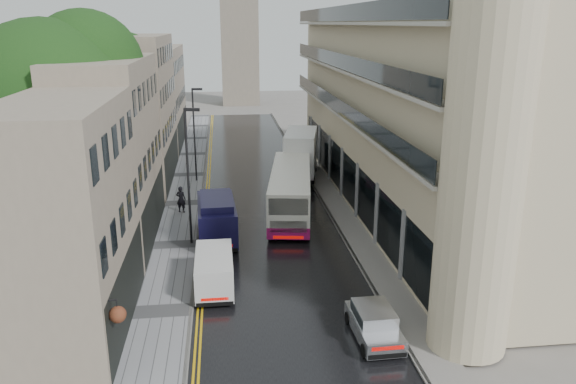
{
  "coord_description": "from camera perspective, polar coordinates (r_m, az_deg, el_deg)",
  "views": [
    {
      "loc": [
        -2.83,
        -13.18,
        13.05
      ],
      "look_at": [
        0.89,
        18.0,
        3.57
      ],
      "focal_mm": 35.0,
      "sensor_mm": 36.0,
      "label": 1
    }
  ],
  "objects": [
    {
      "name": "cream_bus",
      "position": [
        36.49,
        -1.77,
        -1.47
      ],
      "size": [
        4.36,
        11.95,
        3.19
      ],
      "primitive_type": null,
      "rotation": [
        0.0,
        0.0,
        -0.15
      ],
      "color": "silver",
      "rests_on": "road"
    },
    {
      "name": "pedestrian",
      "position": [
        40.46,
        -10.82,
        -0.73
      ],
      "size": [
        0.8,
        0.65,
        1.91
      ],
      "primitive_type": "imported",
      "rotation": [
        0.0,
        0.0,
        2.82
      ],
      "color": "black",
      "rests_on": "left_sidewalk"
    },
    {
      "name": "lamp_post_far",
      "position": [
        47.83,
        -9.49,
        5.68
      ],
      "size": [
        0.89,
        0.29,
        7.79
      ],
      "primitive_type": null,
      "rotation": [
        0.0,
        0.0,
        -0.11
      ],
      "color": "black",
      "rests_on": "left_sidewalk"
    },
    {
      "name": "tree_near",
      "position": [
        35.09,
        -22.79,
        5.47
      ],
      "size": [
        10.56,
        10.56,
        13.89
      ],
      "primitive_type": null,
      "color": "black",
      "rests_on": "ground"
    },
    {
      "name": "left_sidewalk",
      "position": [
        42.81,
        -10.52,
        -1.16
      ],
      "size": [
        2.7,
        85.0,
        0.12
      ],
      "primitive_type": "cube",
      "color": "gray",
      "rests_on": "ground"
    },
    {
      "name": "tree_far",
      "position": [
        47.61,
        -18.25,
        7.73
      ],
      "size": [
        9.24,
        9.24,
        12.46
      ],
      "primitive_type": null,
      "color": "black",
      "rests_on": "ground"
    },
    {
      "name": "modern_block",
      "position": [
        41.76,
        11.72,
        8.12
      ],
      "size": [
        8.0,
        40.0,
        14.0
      ],
      "primitive_type": null,
      "color": "#C0B18F",
      "rests_on": "ground"
    },
    {
      "name": "road",
      "position": [
        42.81,
        -2.69,
        -0.95
      ],
      "size": [
        9.0,
        85.0,
        0.02
      ],
      "primitive_type": "cube",
      "color": "black",
      "rests_on": "ground"
    },
    {
      "name": "silver_hatchback",
      "position": [
        23.64,
        7.85,
        -14.77
      ],
      "size": [
        1.77,
        3.86,
        1.43
      ],
      "primitive_type": null,
      "rotation": [
        0.0,
        0.0,
        0.02
      ],
      "color": "#B8B9BD",
      "rests_on": "road"
    },
    {
      "name": "right_sidewalk",
      "position": [
        43.49,
        4.43,
        -0.63
      ],
      "size": [
        1.8,
        85.0,
        0.12
      ],
      "primitive_type": "cube",
      "color": "slate",
      "rests_on": "ground"
    },
    {
      "name": "lamp_post_near",
      "position": [
        33.78,
        -10.11,
        1.41
      ],
      "size": [
        0.95,
        0.4,
        8.24
      ],
      "primitive_type": null,
      "rotation": [
        0.0,
        0.0,
        -0.22
      ],
      "color": "black",
      "rests_on": "left_sidewalk"
    },
    {
      "name": "old_shop_row",
      "position": [
        44.25,
        -15.43,
        7.03
      ],
      "size": [
        4.5,
        56.0,
        12.0
      ],
      "primitive_type": null,
      "color": "gray",
      "rests_on": "ground"
    },
    {
      "name": "white_lorry",
      "position": [
        46.67,
        -0.18,
        3.33
      ],
      "size": [
        4.08,
        8.56,
        4.32
      ],
      "primitive_type": null,
      "rotation": [
        0.0,
        0.0,
        -0.2
      ],
      "color": "white",
      "rests_on": "road"
    },
    {
      "name": "navy_van",
      "position": [
        33.37,
        -8.92,
        -3.72
      ],
      "size": [
        2.52,
        5.77,
        2.9
      ],
      "primitive_type": null,
      "rotation": [
        0.0,
        0.0,
        0.04
      ],
      "color": "#110E34",
      "rests_on": "road"
    },
    {
      "name": "white_van",
      "position": [
        27.53,
        -9.3,
        -9.39
      ],
      "size": [
        1.88,
        4.34,
        1.96
      ],
      "primitive_type": null,
      "rotation": [
        0.0,
        0.0,
        0.01
      ],
      "color": "silver",
      "rests_on": "road"
    }
  ]
}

